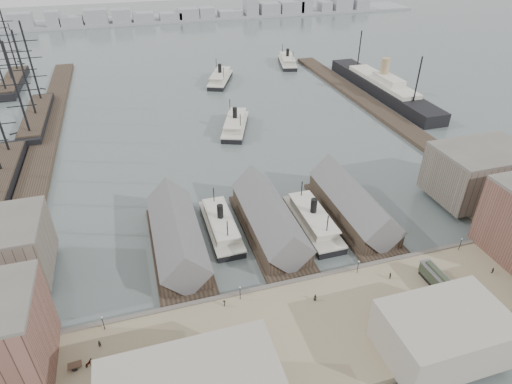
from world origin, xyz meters
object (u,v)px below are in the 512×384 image
object	(u,v)px
horse_cart_right	(408,304)
horse_cart_center	(242,332)
tram	(437,280)
horse_cart_left	(84,364)
ferry_docked_west	(221,225)
ocean_steamer	(382,86)

from	to	relation	value
horse_cart_right	horse_cart_center	bearing A→B (deg)	95.87
tram	horse_cart_left	xyz separation A→B (m)	(-79.50, 1.18, -1.20)
horse_cart_left	ferry_docked_west	bearing A→B (deg)	-48.10
tram	ocean_steamer	bearing A→B (deg)	63.73
ferry_docked_west	tram	size ratio (longest dim) A/B	2.46
ferry_docked_west	ocean_steamer	distance (m)	137.63
horse_cart_right	ocean_steamer	bearing A→B (deg)	-17.98
ferry_docked_west	horse_cart_left	world-z (taller)	ferry_docked_west
ocean_steamer	horse_cart_center	size ratio (longest dim) A/B	18.06
horse_cart_left	horse_cart_center	xyz separation A→B (m)	(31.36, -1.65, 0.07)
ferry_docked_west	tram	world-z (taller)	ferry_docked_west
ferry_docked_west	horse_cart_right	size ratio (longest dim) A/B	5.54
horse_cart_left	ocean_steamer	bearing A→B (deg)	-52.29
ferry_docked_west	ocean_steamer	bearing A→B (deg)	40.27
horse_cart_left	horse_cart_center	distance (m)	31.40
ferry_docked_west	horse_cart_right	distance (m)	53.74
ocean_steamer	horse_cart_left	distance (m)	188.91
ferry_docked_west	horse_cart_center	xyz separation A→B (m)	(-4.38, -38.69, 0.61)
ferry_docked_west	horse_cart_left	xyz separation A→B (m)	(-35.74, -37.04, 0.54)
ocean_steamer	horse_cart_right	xyz separation A→B (m)	(-71.30, -130.82, -1.08)
ocean_steamer	horse_cart_left	world-z (taller)	ocean_steamer
ocean_steamer	horse_cart_left	xyz separation A→B (m)	(-140.74, -126.01, -1.15)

